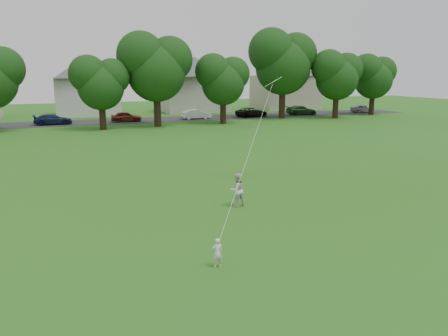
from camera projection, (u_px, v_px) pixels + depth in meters
name	position (u px, v px, depth m)	size (l,w,h in m)	color
ground	(208.00, 247.00, 15.10)	(160.00, 160.00, 0.00)	#2D6216
street	(95.00, 122.00, 53.32)	(90.00, 7.00, 0.01)	#2D2D30
toddler	(217.00, 253.00, 13.47)	(0.35, 0.23, 0.96)	silver
older_boy	(237.00, 190.00, 19.61)	(0.74, 0.58, 1.53)	silver
kite	(253.00, 142.00, 18.43)	(3.84, 5.30, 12.57)	white
tree_row	(117.00, 66.00, 47.64)	(79.94, 9.77, 11.83)	black
parked_cars	(133.00, 116.00, 53.90)	(73.96, 2.38, 1.30)	black
house_row	(102.00, 78.00, 62.12)	(77.02, 14.08, 10.33)	silver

